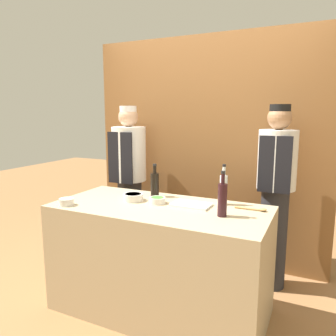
{
  "coord_description": "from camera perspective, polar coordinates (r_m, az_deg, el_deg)",
  "views": [
    {
      "loc": [
        1.13,
        -2.22,
        1.61
      ],
      "look_at": [
        0.0,
        0.16,
        1.17
      ],
      "focal_mm": 35.0,
      "sensor_mm": 36.0,
      "label": 1
    }
  ],
  "objects": [
    {
      "name": "sauce_bowl_green",
      "position": [
        2.66,
        -1.84,
        -5.59
      ],
      "size": [
        0.13,
        0.13,
        0.05
      ],
      "color": "silver",
      "rests_on": "counter"
    },
    {
      "name": "sauce_bowl_purple",
      "position": [
        2.76,
        -6.07,
        -5.01
      ],
      "size": [
        0.17,
        0.17,
        0.06
      ],
      "color": "silver",
      "rests_on": "counter"
    },
    {
      "name": "chef_left",
      "position": [
        3.63,
        -6.76,
        -1.61
      ],
      "size": [
        0.37,
        0.37,
        1.68
      ],
      "color": "#28282D",
      "rests_on": "ground_plane"
    },
    {
      "name": "sauce_bowl_red",
      "position": [
        2.73,
        -17.27,
        -5.59
      ],
      "size": [
        0.11,
        0.11,
        0.06
      ],
      "color": "silver",
      "rests_on": "counter"
    },
    {
      "name": "bottle_wine",
      "position": [
        2.34,
        9.45,
        -5.31
      ],
      "size": [
        0.07,
        0.07,
        0.33
      ],
      "color": "black",
      "rests_on": "counter"
    },
    {
      "name": "bottle_clear",
      "position": [
        2.65,
        9.64,
        -3.59
      ],
      "size": [
        0.06,
        0.06,
        0.33
      ],
      "color": "silver",
      "rests_on": "counter"
    },
    {
      "name": "cabinet_wall",
      "position": [
        3.59,
        6.92,
        2.95
      ],
      "size": [
        2.56,
        0.18,
        2.4
      ],
      "color": "brown",
      "rests_on": "ground_plane"
    },
    {
      "name": "wooden_spoon",
      "position": [
        2.56,
        14.88,
        -6.93
      ],
      "size": [
        0.24,
        0.04,
        0.02
      ],
      "color": "#B2844C",
      "rests_on": "counter"
    },
    {
      "name": "chef_right",
      "position": [
        3.11,
        18.22,
        -3.75
      ],
      "size": [
        0.34,
        0.34,
        1.68
      ],
      "color": "#28282D",
      "rests_on": "ground_plane"
    },
    {
      "name": "cutting_board",
      "position": [
        2.6,
        4.06,
        -6.4
      ],
      "size": [
        0.3,
        0.19,
        0.02
      ],
      "color": "white",
      "rests_on": "counter"
    },
    {
      "name": "counter",
      "position": [
        2.75,
        -1.48,
        -15.54
      ],
      "size": [
        1.7,
        0.8,
        0.89
      ],
      "color": "tan",
      "rests_on": "ground_plane"
    },
    {
      "name": "bottle_soy",
      "position": [
        2.86,
        -2.32,
        -2.76
      ],
      "size": [
        0.07,
        0.07,
        0.29
      ],
      "color": "black",
      "rests_on": "counter"
    },
    {
      "name": "ground_plane",
      "position": [
        2.97,
        -1.44,
        -23.31
      ],
      "size": [
        14.0,
        14.0,
        0.0
      ],
      "primitive_type": "plane",
      "color": "olive"
    }
  ]
}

